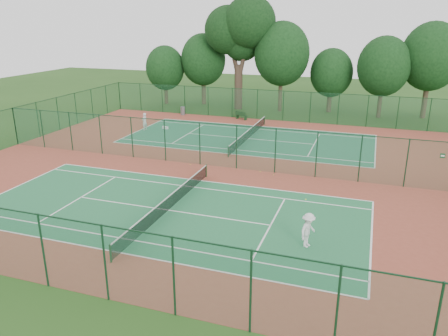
{
  "coord_description": "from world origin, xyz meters",
  "views": [
    {
      "loc": [
        11.16,
        -31.15,
        11.16
      ],
      "look_at": [
        2.1,
        -4.66,
        1.6
      ],
      "focal_mm": 35.0,
      "sensor_mm": 36.0,
      "label": 1
    }
  ],
  "objects": [
    {
      "name": "ground",
      "position": [
        0.0,
        0.0,
        0.0
      ],
      "size": [
        120.0,
        120.0,
        0.0
      ],
      "primitive_type": "plane",
      "color": "#234716",
      "rests_on": "ground"
    },
    {
      "name": "red_pad",
      "position": [
        0.0,
        0.0,
        0.01
      ],
      "size": [
        40.0,
        36.0,
        0.01
      ],
      "primitive_type": "cube",
      "color": "brown",
      "rests_on": "ground"
    },
    {
      "name": "court_near",
      "position": [
        0.0,
        -9.0,
        0.01
      ],
      "size": [
        23.77,
        10.97,
        0.01
      ],
      "primitive_type": "cube",
      "color": "#216A3E",
      "rests_on": "red_pad"
    },
    {
      "name": "court_far",
      "position": [
        0.0,
        9.0,
        0.01
      ],
      "size": [
        23.77,
        10.97,
        0.01
      ],
      "primitive_type": "cube",
      "color": "#1F6341",
      "rests_on": "red_pad"
    },
    {
      "name": "fence_north",
      "position": [
        0.0,
        18.0,
        1.76
      ],
      "size": [
        40.0,
        0.09,
        3.5
      ],
      "color": "#194B2D",
      "rests_on": "ground"
    },
    {
      "name": "fence_south",
      "position": [
        0.0,
        -18.0,
        1.76
      ],
      "size": [
        40.0,
        0.09,
        3.5
      ],
      "color": "#194D32",
      "rests_on": "ground"
    },
    {
      "name": "fence_west",
      "position": [
        -20.0,
        0.0,
        1.76
      ],
      "size": [
        0.09,
        36.0,
        3.5
      ],
      "rotation": [
        0.0,
        0.0,
        1.57
      ],
      "color": "#194D28",
      "rests_on": "ground"
    },
    {
      "name": "fence_divider",
      "position": [
        0.0,
        0.0,
        1.76
      ],
      "size": [
        40.0,
        0.09,
        3.5
      ],
      "color": "#1C5433",
      "rests_on": "ground"
    },
    {
      "name": "tennis_net_near",
      "position": [
        0.0,
        -9.0,
        0.54
      ],
      "size": [
        0.1,
        12.9,
        0.97
      ],
      "color": "#163D1D",
      "rests_on": "ground"
    },
    {
      "name": "tennis_net_far",
      "position": [
        0.0,
        9.0,
        0.54
      ],
      "size": [
        0.1,
        12.9,
        0.97
      ],
      "color": "#153A21",
      "rests_on": "ground"
    },
    {
      "name": "player_near",
      "position": [
        8.74,
        -10.77,
        0.95
      ],
      "size": [
        1.07,
        1.36,
        1.85
      ],
      "primitive_type": "imported",
      "rotation": [
        0.0,
        0.0,
        1.21
      ],
      "color": "silver",
      "rests_on": "court_near"
    },
    {
      "name": "player_far",
      "position": [
        -11.38,
        8.84,
        0.94
      ],
      "size": [
        0.57,
        0.74,
        1.83
      ],
      "primitive_type": "imported",
      "rotation": [
        0.0,
        0.0,
        -1.78
      ],
      "color": "silver",
      "rests_on": "court_far"
    },
    {
      "name": "trash_bin",
      "position": [
        -10.77,
        17.33,
        0.51
      ],
      "size": [
        0.71,
        0.71,
        1.0
      ],
      "primitive_type": "cylinder",
      "rotation": [
        0.0,
        0.0,
        -0.33
      ],
      "color": "slate",
      "rests_on": "red_pad"
    },
    {
      "name": "bench",
      "position": [
        -3.23,
        17.11,
        0.51
      ],
      "size": [
        1.62,
        1.06,
        0.97
      ],
      "rotation": [
        0.0,
        0.0,
        -0.43
      ],
      "color": "#113216",
      "rests_on": "red_pad"
    },
    {
      "name": "kit_bag",
      "position": [
        -9.59,
        10.03,
        0.14
      ],
      "size": [
        0.76,
        0.5,
        0.27
      ],
      "primitive_type": "cube",
      "rotation": [
        0.0,
        0.0,
        -0.36
      ],
      "color": "silver",
      "rests_on": "red_pad"
    },
    {
      "name": "stray_ball_a",
      "position": [
        4.68,
        -0.63,
        0.04
      ],
      "size": [
        0.06,
        0.06,
        0.06
      ],
      "primitive_type": "sphere",
      "color": "#C1D130",
      "rests_on": "red_pad"
    },
    {
      "name": "stray_ball_b",
      "position": [
        3.55,
        -0.26,
        0.05
      ],
      "size": [
        0.07,
        0.07,
        0.07
      ],
      "primitive_type": "sphere",
      "color": "#AFC12D",
      "rests_on": "red_pad"
    },
    {
      "name": "stray_ball_c",
      "position": [
        -2.26,
        -0.38,
        0.05
      ],
      "size": [
        0.07,
        0.07,
        0.07
      ],
      "primitive_type": "sphere",
      "color": "yellow",
      "rests_on": "red_pad"
    },
    {
      "name": "big_tree",
      "position": [
        -5.37,
        23.44,
        9.94
      ],
      "size": [
        9.14,
        6.69,
        14.04
      ],
      "color": "#3A291F",
      "rests_on": "ground"
    },
    {
      "name": "evergreen_row",
      "position": [
        0.5,
        24.25,
        0.0
      ],
      "size": [
        39.0,
        5.0,
        12.0
      ],
      "primitive_type": null,
      "color": "black",
      "rests_on": "ground"
    }
  ]
}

